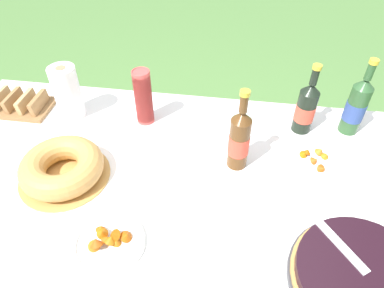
{
  "coord_description": "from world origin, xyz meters",
  "views": [
    {
      "loc": [
        0.24,
        -0.79,
        1.63
      ],
      "look_at": [
        0.11,
        0.14,
        0.78
      ],
      "focal_mm": 32.0,
      "sensor_mm": 36.0,
      "label": 1
    }
  ],
  "objects_px": {
    "serving_knife": "(377,283)",
    "paper_towel_roll": "(67,92)",
    "bundt_cake": "(62,167)",
    "berry_tart": "(363,279)",
    "cider_bottle_amber": "(239,139)",
    "bread_board": "(21,104)",
    "snack_plate_near": "(315,162)",
    "snack_plate_left": "(109,241)",
    "cider_bottle_green": "(356,106)",
    "cup_stack": "(143,97)",
    "juice_bottle_red": "(306,108)"
  },
  "relations": [
    {
      "from": "serving_knife",
      "to": "paper_towel_roll",
      "type": "xyz_separation_m",
      "value": [
        -1.1,
        0.63,
        0.05
      ]
    },
    {
      "from": "serving_knife",
      "to": "bundt_cake",
      "type": "height_order",
      "value": "bundt_cake"
    },
    {
      "from": "berry_tart",
      "to": "cider_bottle_amber",
      "type": "height_order",
      "value": "cider_bottle_amber"
    },
    {
      "from": "berry_tart",
      "to": "paper_towel_roll",
      "type": "xyz_separation_m",
      "value": [
        -1.08,
        0.61,
        0.09
      ]
    },
    {
      "from": "bread_board",
      "to": "snack_plate_near",
      "type": "bearing_deg",
      "value": -7.36
    },
    {
      "from": "bundt_cake",
      "to": "cider_bottle_amber",
      "type": "xyz_separation_m",
      "value": [
        0.6,
        0.16,
        0.07
      ]
    },
    {
      "from": "serving_knife",
      "to": "paper_towel_roll",
      "type": "bearing_deg",
      "value": 24.21
    },
    {
      "from": "snack_plate_left",
      "to": "paper_towel_roll",
      "type": "relative_size",
      "value": 0.93
    },
    {
      "from": "cider_bottle_green",
      "to": "snack_plate_near",
      "type": "distance_m",
      "value": 0.29
    },
    {
      "from": "cup_stack",
      "to": "paper_towel_roll",
      "type": "relative_size",
      "value": 1.04
    },
    {
      "from": "berry_tart",
      "to": "juice_bottle_red",
      "type": "bearing_deg",
      "value": 99.32
    },
    {
      "from": "berry_tart",
      "to": "snack_plate_left",
      "type": "height_order",
      "value": "snack_plate_left"
    },
    {
      "from": "cider_bottle_amber",
      "to": "snack_plate_near",
      "type": "relative_size",
      "value": 1.56
    },
    {
      "from": "bread_board",
      "to": "berry_tart",
      "type": "bearing_deg",
      "value": -24.92
    },
    {
      "from": "serving_knife",
      "to": "paper_towel_roll",
      "type": "height_order",
      "value": "paper_towel_roll"
    },
    {
      "from": "bundt_cake",
      "to": "juice_bottle_red",
      "type": "height_order",
      "value": "juice_bottle_red"
    },
    {
      "from": "juice_bottle_red",
      "to": "bread_board",
      "type": "distance_m",
      "value": 1.22
    },
    {
      "from": "juice_bottle_red",
      "to": "paper_towel_roll",
      "type": "height_order",
      "value": "juice_bottle_red"
    },
    {
      "from": "cider_bottle_amber",
      "to": "snack_plate_left",
      "type": "relative_size",
      "value": 1.51
    },
    {
      "from": "serving_knife",
      "to": "berry_tart",
      "type": "bearing_deg",
      "value": -0.0
    },
    {
      "from": "cider_bottle_green",
      "to": "snack_plate_near",
      "type": "xyz_separation_m",
      "value": [
        -0.16,
        -0.22,
        -0.11
      ]
    },
    {
      "from": "bundt_cake",
      "to": "snack_plate_near",
      "type": "relative_size",
      "value": 1.55
    },
    {
      "from": "cider_bottle_amber",
      "to": "snack_plate_near",
      "type": "distance_m",
      "value": 0.31
    },
    {
      "from": "cup_stack",
      "to": "snack_plate_near",
      "type": "bearing_deg",
      "value": -13.23
    },
    {
      "from": "cup_stack",
      "to": "paper_towel_roll",
      "type": "height_order",
      "value": "cup_stack"
    },
    {
      "from": "cup_stack",
      "to": "berry_tart",
      "type": "bearing_deg",
      "value": -39.06
    },
    {
      "from": "snack_plate_near",
      "to": "snack_plate_left",
      "type": "xyz_separation_m",
      "value": [
        -0.65,
        -0.43,
        0.0
      ]
    },
    {
      "from": "snack_plate_left",
      "to": "paper_towel_roll",
      "type": "height_order",
      "value": "paper_towel_roll"
    },
    {
      "from": "cider_bottle_green",
      "to": "serving_knife",
      "type": "bearing_deg",
      "value": -95.52
    },
    {
      "from": "bundt_cake",
      "to": "bread_board",
      "type": "xyz_separation_m",
      "value": [
        -0.36,
        0.36,
        -0.02
      ]
    },
    {
      "from": "serving_knife",
      "to": "snack_plate_left",
      "type": "xyz_separation_m",
      "value": [
        -0.73,
        0.04,
        -0.05
      ]
    },
    {
      "from": "snack_plate_near",
      "to": "bread_board",
      "type": "relative_size",
      "value": 0.8
    },
    {
      "from": "cider_bottle_amber",
      "to": "bread_board",
      "type": "distance_m",
      "value": 0.99
    },
    {
      "from": "bread_board",
      "to": "cider_bottle_green",
      "type": "bearing_deg",
      "value": 2.45
    },
    {
      "from": "cup_stack",
      "to": "snack_plate_near",
      "type": "height_order",
      "value": "cup_stack"
    },
    {
      "from": "berry_tart",
      "to": "snack_plate_near",
      "type": "distance_m",
      "value": 0.46
    },
    {
      "from": "bundt_cake",
      "to": "cup_stack",
      "type": "relative_size",
      "value": 1.33
    },
    {
      "from": "snack_plate_near",
      "to": "paper_towel_roll",
      "type": "relative_size",
      "value": 0.9
    },
    {
      "from": "berry_tart",
      "to": "bread_board",
      "type": "distance_m",
      "value": 1.46
    },
    {
      "from": "serving_knife",
      "to": "snack_plate_near",
      "type": "bearing_deg",
      "value": -25.22
    },
    {
      "from": "cup_stack",
      "to": "cider_bottle_amber",
      "type": "xyz_separation_m",
      "value": [
        0.4,
        -0.2,
        0.0
      ]
    },
    {
      "from": "serving_knife",
      "to": "juice_bottle_red",
      "type": "relative_size",
      "value": 1.06
    },
    {
      "from": "cider_bottle_amber",
      "to": "paper_towel_roll",
      "type": "xyz_separation_m",
      "value": [
        -0.72,
        0.2,
        -0.01
      ]
    },
    {
      "from": "serving_knife",
      "to": "bread_board",
      "type": "height_order",
      "value": "bread_board"
    },
    {
      "from": "juice_bottle_red",
      "to": "snack_plate_left",
      "type": "xyz_separation_m",
      "value": [
        -0.61,
        -0.63,
        -0.1
      ]
    },
    {
      "from": "berry_tart",
      "to": "paper_towel_roll",
      "type": "height_order",
      "value": "paper_towel_roll"
    },
    {
      "from": "paper_towel_roll",
      "to": "bundt_cake",
      "type": "bearing_deg",
      "value": -71.73
    },
    {
      "from": "serving_knife",
      "to": "bundt_cake",
      "type": "relative_size",
      "value": 0.99
    },
    {
      "from": "bundt_cake",
      "to": "snack_plate_left",
      "type": "xyz_separation_m",
      "value": [
        0.25,
        -0.24,
        -0.03
      ]
    },
    {
      "from": "cider_bottle_green",
      "to": "bundt_cake",
      "type": "bearing_deg",
      "value": -158.23
    }
  ]
}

